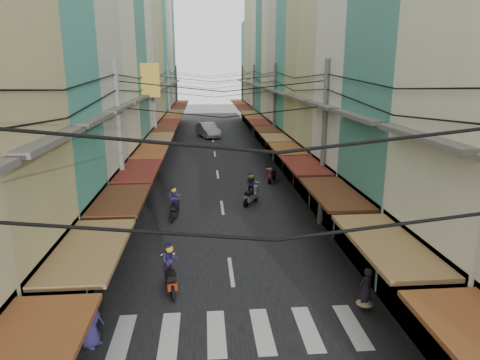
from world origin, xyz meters
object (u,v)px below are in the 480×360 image
bicycle (427,276)px  white_car (208,137)px  traffic_sign (382,235)px  market_umbrella (366,209)px

bicycle → white_car: bearing=4.7°
white_car → traffic_sign: traffic_sign is taller
white_car → bicycle: size_ratio=4.08×
bicycle → traffic_sign: size_ratio=0.50×
white_car → traffic_sign: size_ratio=2.04×
white_car → bicycle: 36.30m
market_umbrella → white_car: bearing=100.1°
white_car → market_umbrella: bearing=-96.4°
market_umbrella → traffic_sign: traffic_sign is taller
bicycle → market_umbrella: size_ratio=0.55×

